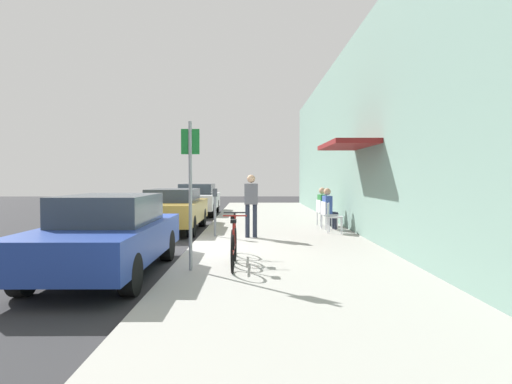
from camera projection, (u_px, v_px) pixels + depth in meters
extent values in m
plane|color=#2D2D30|center=(187.00, 254.00, 9.84)|extent=(60.00, 60.00, 0.00)
cube|color=#9E9B93|center=(280.00, 239.00, 11.85)|extent=(4.50, 32.00, 0.12)
cube|color=gray|center=(369.00, 131.00, 11.77)|extent=(0.30, 32.00, 6.01)
cube|color=maroon|center=(346.00, 145.00, 11.34)|extent=(1.10, 2.80, 0.12)
cube|color=navy|center=(107.00, 241.00, 7.69)|extent=(1.80, 4.40, 0.60)
cube|color=#333D47|center=(110.00, 209.00, 7.82)|extent=(1.48, 2.11, 0.51)
cylinder|color=black|center=(167.00, 245.00, 9.07)|extent=(0.22, 0.64, 0.64)
cylinder|color=black|center=(92.00, 245.00, 9.05)|extent=(0.22, 0.64, 0.64)
cylinder|color=black|center=(130.00, 275.00, 6.34)|extent=(0.22, 0.64, 0.64)
cylinder|color=black|center=(22.00, 275.00, 6.33)|extent=(0.22, 0.64, 0.64)
cube|color=#A58433|center=(173.00, 211.00, 13.97)|extent=(1.80, 4.40, 0.65)
cube|color=#333D47|center=(173.00, 195.00, 14.11)|extent=(1.48, 2.11, 0.40)
cylinder|color=black|center=(202.00, 218.00, 15.35)|extent=(0.22, 0.64, 0.64)
cylinder|color=black|center=(158.00, 218.00, 15.34)|extent=(0.22, 0.64, 0.64)
cylinder|color=black|center=(191.00, 226.00, 12.63)|extent=(0.22, 0.64, 0.64)
cylinder|color=black|center=(137.00, 226.00, 12.61)|extent=(0.22, 0.64, 0.64)
cube|color=silver|center=(197.00, 201.00, 20.12)|extent=(1.80, 4.40, 0.66)
cube|color=#333D47|center=(197.00, 189.00, 20.25)|extent=(1.48, 2.11, 0.47)
cylinder|color=black|center=(217.00, 206.00, 21.50)|extent=(0.22, 0.64, 0.64)
cylinder|color=black|center=(185.00, 206.00, 21.48)|extent=(0.22, 0.64, 0.64)
cylinder|color=black|center=(211.00, 210.00, 18.77)|extent=(0.22, 0.64, 0.64)
cylinder|color=black|center=(175.00, 210.00, 18.76)|extent=(0.22, 0.64, 0.64)
cylinder|color=slate|center=(215.00, 216.00, 11.92)|extent=(0.07, 0.07, 1.10)
cube|color=#383D42|center=(215.00, 193.00, 11.90)|extent=(0.12, 0.10, 0.22)
cylinder|color=gray|center=(190.00, 196.00, 7.54)|extent=(0.06, 0.06, 2.60)
cube|color=#19722D|center=(190.00, 142.00, 7.53)|extent=(0.32, 0.02, 0.44)
torus|color=black|center=(235.00, 239.00, 9.10)|extent=(0.04, 0.66, 0.66)
torus|color=black|center=(232.00, 247.00, 8.05)|extent=(0.04, 0.66, 0.66)
cylinder|color=black|center=(234.00, 243.00, 8.58)|extent=(0.04, 1.05, 0.04)
cylinder|color=black|center=(233.00, 231.00, 8.42)|extent=(0.04, 0.04, 0.50)
cube|color=black|center=(233.00, 217.00, 8.41)|extent=(0.10, 0.20, 0.06)
cylinder|color=black|center=(235.00, 226.00, 9.04)|extent=(0.03, 0.03, 0.56)
cylinder|color=black|center=(235.00, 213.00, 9.03)|extent=(0.46, 0.03, 0.03)
torus|color=black|center=(235.00, 244.00, 8.36)|extent=(0.04, 0.66, 0.66)
torus|color=black|center=(233.00, 254.00, 7.31)|extent=(0.04, 0.66, 0.66)
cylinder|color=maroon|center=(234.00, 249.00, 7.84)|extent=(0.04, 1.05, 0.04)
cylinder|color=maroon|center=(234.00, 236.00, 7.68)|extent=(0.04, 0.04, 0.50)
cube|color=black|center=(233.00, 221.00, 7.67)|extent=(0.10, 0.20, 0.06)
cylinder|color=maroon|center=(235.00, 230.00, 8.30)|extent=(0.03, 0.03, 0.56)
cylinder|color=maroon|center=(235.00, 216.00, 8.29)|extent=(0.46, 0.03, 0.03)
cylinder|color=silver|center=(342.00, 225.00, 12.80)|extent=(0.04, 0.04, 0.45)
cylinder|color=silver|center=(341.00, 226.00, 12.44)|extent=(0.04, 0.04, 0.45)
cylinder|color=silver|center=(329.00, 224.00, 12.91)|extent=(0.04, 0.04, 0.45)
cylinder|color=silver|center=(328.00, 226.00, 12.54)|extent=(0.04, 0.04, 0.45)
cube|color=silver|center=(335.00, 217.00, 12.66)|extent=(0.55, 0.55, 0.03)
cube|color=silver|center=(328.00, 210.00, 12.71)|extent=(0.15, 0.43, 0.40)
cylinder|color=silver|center=(333.00, 221.00, 13.80)|extent=(0.04, 0.04, 0.45)
cylinder|color=silver|center=(337.00, 223.00, 13.43)|extent=(0.04, 0.04, 0.45)
cylinder|color=silver|center=(322.00, 222.00, 13.73)|extent=(0.04, 0.04, 0.45)
cylinder|color=silver|center=(326.00, 223.00, 13.36)|extent=(0.04, 0.04, 0.45)
cube|color=silver|center=(330.00, 214.00, 13.57)|extent=(0.51, 0.51, 0.03)
cube|color=silver|center=(323.00, 208.00, 13.53)|extent=(0.10, 0.44, 0.40)
cylinder|color=#232838|center=(334.00, 221.00, 13.71)|extent=(0.11, 0.11, 0.47)
cylinder|color=#232838|center=(330.00, 214.00, 13.68)|extent=(0.38, 0.20, 0.14)
cylinder|color=#232838|center=(336.00, 222.00, 13.51)|extent=(0.11, 0.11, 0.47)
cylinder|color=#232838|center=(332.00, 214.00, 13.48)|extent=(0.38, 0.20, 0.14)
cube|color=#334C99|center=(327.00, 205.00, 13.55)|extent=(0.28, 0.39, 0.56)
sphere|color=tan|center=(327.00, 192.00, 13.53)|extent=(0.22, 0.22, 0.22)
cylinder|color=silver|center=(328.00, 218.00, 14.79)|extent=(0.04, 0.04, 0.45)
cylinder|color=silver|center=(332.00, 219.00, 14.41)|extent=(0.04, 0.04, 0.45)
cylinder|color=silver|center=(317.00, 219.00, 14.72)|extent=(0.04, 0.04, 0.45)
cylinder|color=silver|center=(321.00, 220.00, 14.35)|extent=(0.04, 0.04, 0.45)
cube|color=silver|center=(324.00, 212.00, 14.56)|extent=(0.51, 0.51, 0.03)
cube|color=silver|center=(319.00, 206.00, 14.52)|extent=(0.10, 0.44, 0.40)
cylinder|color=#232838|center=(328.00, 218.00, 14.70)|extent=(0.11, 0.11, 0.47)
cylinder|color=#232838|center=(325.00, 211.00, 14.67)|extent=(0.38, 0.20, 0.14)
cylinder|color=#232838|center=(330.00, 219.00, 14.50)|extent=(0.11, 0.11, 0.47)
cylinder|color=#232838|center=(327.00, 212.00, 14.47)|extent=(0.38, 0.20, 0.14)
cube|color=#267233|center=(322.00, 203.00, 14.54)|extent=(0.28, 0.39, 0.56)
sphere|color=tan|center=(322.00, 191.00, 14.52)|extent=(0.22, 0.22, 0.22)
cylinder|color=#232838|center=(247.00, 221.00, 11.69)|extent=(0.12, 0.12, 0.90)
cylinder|color=#232838|center=(255.00, 221.00, 11.70)|extent=(0.12, 0.12, 0.90)
cube|color=#595960|center=(251.00, 194.00, 11.67)|extent=(0.36, 0.22, 0.56)
sphere|color=tan|center=(251.00, 179.00, 11.66)|extent=(0.22, 0.22, 0.22)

